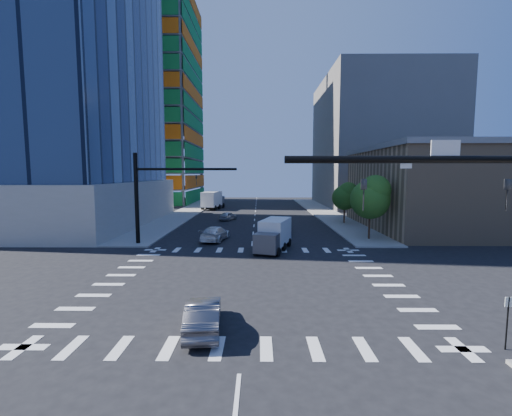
{
  "coord_description": "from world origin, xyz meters",
  "views": [
    {
      "loc": [
        0.7,
        -22.31,
        7.11
      ],
      "look_at": [
        0.43,
        8.0,
        4.06
      ],
      "focal_mm": 24.0,
      "sensor_mm": 36.0,
      "label": 1
    }
  ],
  "objects": [
    {
      "name": "ground",
      "position": [
        0.0,
        0.0,
        0.0
      ],
      "size": [
        160.0,
        160.0,
        0.0
      ],
      "primitive_type": "plane",
      "color": "black",
      "rests_on": "ground"
    },
    {
      "name": "construction_building",
      "position": [
        -27.41,
        61.93,
        24.61
      ],
      "size": [
        25.16,
        34.5,
        70.6
      ],
      "color": "slate",
      "rests_on": "ground"
    },
    {
      "name": "road_markings",
      "position": [
        0.0,
        0.0,
        0.01
      ],
      "size": [
        20.0,
        20.0,
        0.01
      ],
      "primitive_type": "cube",
      "color": "silver",
      "rests_on": "ground"
    },
    {
      "name": "car_nb_far",
      "position": [
        3.25,
        18.55,
        0.72
      ],
      "size": [
        2.78,
        5.33,
        1.43
      ],
      "primitive_type": "imported",
      "rotation": [
        0.0,
        0.0,
        -0.08
      ],
      "color": "black",
      "rests_on": "ground"
    },
    {
      "name": "signal_mast_nw",
      "position": [
        -10.0,
        11.5,
        5.49
      ],
      "size": [
        10.2,
        0.4,
        9.0
      ],
      "color": "black",
      "rests_on": "sidewalk_nw"
    },
    {
      "name": "box_truck_near",
      "position": [
        1.97,
        8.81,
        1.25
      ],
      "size": [
        3.83,
        5.83,
        2.83
      ],
      "rotation": [
        0.0,
        0.0,
        -0.31
      ],
      "color": "black",
      "rests_on": "ground"
    },
    {
      "name": "commercial_building",
      "position": [
        25.0,
        22.0,
        5.31
      ],
      "size": [
        20.5,
        22.5,
        10.6
      ],
      "color": "tan",
      "rests_on": "ground"
    },
    {
      "name": "car_sb_mid",
      "position": [
        -4.06,
        29.63,
        0.65
      ],
      "size": [
        2.87,
        4.08,
        1.29
      ],
      "primitive_type": "imported",
      "rotation": [
        0.0,
        0.0,
        2.74
      ],
      "color": "#B3B7BB",
      "rests_on": "ground"
    },
    {
      "name": "box_truck_far",
      "position": [
        -8.5,
        46.26,
        1.56
      ],
      "size": [
        4.08,
        7.16,
        3.54
      ],
      "rotation": [
        0.0,
        0.0,
        2.95
      ],
      "color": "black",
      "rests_on": "ground"
    },
    {
      "name": "car_sb_near",
      "position": [
        -3.97,
        13.56,
        0.76
      ],
      "size": [
        3.03,
        5.54,
        1.52
      ],
      "primitive_type": "imported",
      "rotation": [
        0.0,
        0.0,
        2.96
      ],
      "color": "white",
      "rests_on": "ground"
    },
    {
      "name": "tree_north",
      "position": [
        12.93,
        25.9,
        3.99
      ],
      "size": [
        3.54,
        3.52,
        5.78
      ],
      "color": "#382316",
      "rests_on": "sidewalk_ne"
    },
    {
      "name": "no_parking_sign",
      "position": [
        10.7,
        -9.0,
        1.38
      ],
      "size": [
        0.3,
        0.06,
        2.2
      ],
      "color": "black",
      "rests_on": "ground"
    },
    {
      "name": "sidewalk_ne",
      "position": [
        12.5,
        40.0,
        0.07
      ],
      "size": [
        5.0,
        60.0,
        0.15
      ],
      "primitive_type": "cube",
      "color": "gray",
      "rests_on": "ground"
    },
    {
      "name": "sidewalk_nw",
      "position": [
        -12.5,
        40.0,
        0.07
      ],
      "size": [
        5.0,
        60.0,
        0.15
      ],
      "primitive_type": "cube",
      "color": "gray",
      "rests_on": "ground"
    },
    {
      "name": "tree_south",
      "position": [
        12.63,
        13.9,
        4.69
      ],
      "size": [
        4.16,
        4.16,
        6.82
      ],
      "color": "#382316",
      "rests_on": "sidewalk_ne"
    },
    {
      "name": "car_sb_cross",
      "position": [
        -1.82,
        -7.37,
        0.71
      ],
      "size": [
        1.92,
        4.45,
        1.42
      ],
      "primitive_type": "imported",
      "rotation": [
        0.0,
        0.0,
        3.24
      ],
      "color": "#535157",
      "rests_on": "ground"
    },
    {
      "name": "bg_building_ne",
      "position": [
        27.0,
        55.0,
        14.0
      ],
      "size": [
        24.0,
        30.0,
        28.0
      ],
      "primitive_type": "cube",
      "color": "#67625D",
      "rests_on": "ground"
    }
  ]
}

